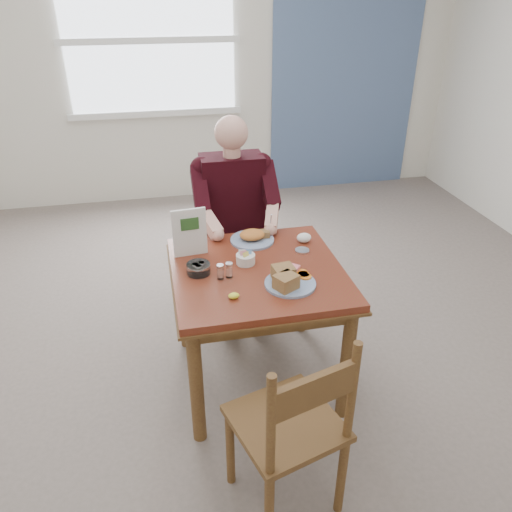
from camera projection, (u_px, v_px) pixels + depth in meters
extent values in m
plane|color=#665A53|center=(257.00, 375.00, 3.02)|extent=(6.00, 6.00, 0.00)
plane|color=silver|center=(193.00, 61.00, 4.91)|extent=(5.50, 0.00, 5.50)
cube|color=#4E6590|center=(347.00, 57.00, 5.18)|extent=(1.60, 0.02, 2.80)
ellipsoid|color=#FBFF35|center=(234.00, 296.00, 2.40)|extent=(0.06, 0.04, 0.03)
ellipsoid|color=white|center=(304.00, 238.00, 2.91)|extent=(0.10, 0.09, 0.05)
cylinder|color=silver|center=(302.00, 250.00, 2.82)|extent=(0.10, 0.10, 0.01)
cube|color=white|center=(150.00, 40.00, 4.71)|extent=(1.60, 0.02, 1.30)
cube|color=white|center=(157.00, 113.00, 5.03)|extent=(1.72, 0.04, 0.06)
cube|color=white|center=(150.00, 40.00, 4.70)|extent=(1.72, 0.04, 0.06)
cube|color=maroon|center=(257.00, 272.00, 2.67)|extent=(0.90, 0.90, 0.04)
cube|color=brown|center=(257.00, 276.00, 2.68)|extent=(0.92, 0.92, 0.01)
cylinder|color=brown|center=(196.00, 386.00, 2.44)|extent=(0.07, 0.07, 0.71)
cylinder|color=brown|center=(347.00, 363.00, 2.58)|extent=(0.07, 0.07, 0.71)
cylinder|color=brown|center=(183.00, 299.00, 3.11)|extent=(0.07, 0.07, 0.71)
cylinder|color=brown|center=(303.00, 285.00, 3.25)|extent=(0.07, 0.07, 0.71)
cube|color=brown|center=(275.00, 326.00, 2.37)|extent=(0.80, 0.03, 0.08)
cube|color=brown|center=(244.00, 250.00, 3.03)|extent=(0.80, 0.03, 0.08)
cube|color=brown|center=(185.00, 291.00, 2.63)|extent=(0.03, 0.80, 0.08)
cube|color=brown|center=(326.00, 275.00, 2.77)|extent=(0.03, 0.80, 0.08)
cylinder|color=brown|center=(213.00, 297.00, 3.36)|extent=(0.04, 0.04, 0.45)
cylinder|color=brown|center=(265.00, 291.00, 3.43)|extent=(0.04, 0.04, 0.45)
cylinder|color=brown|center=(207.00, 270.00, 3.67)|extent=(0.04, 0.04, 0.45)
cylinder|color=brown|center=(255.00, 265.00, 3.74)|extent=(0.04, 0.04, 0.45)
cube|color=brown|center=(234.00, 250.00, 3.44)|extent=(0.42, 0.42, 0.03)
cylinder|color=brown|center=(204.00, 211.00, 3.44)|extent=(0.04, 0.04, 0.50)
cylinder|color=brown|center=(254.00, 207.00, 3.51)|extent=(0.04, 0.04, 0.50)
cube|color=brown|center=(229.00, 196.00, 3.43)|extent=(0.38, 0.03, 0.14)
cylinder|color=brown|center=(230.00, 448.00, 2.28)|extent=(0.05, 0.05, 0.45)
cylinder|color=brown|center=(297.00, 419.00, 2.43)|extent=(0.05, 0.05, 0.45)
cylinder|color=brown|center=(342.00, 476.00, 2.15)|extent=(0.05, 0.05, 0.45)
cube|color=brown|center=(286.00, 423.00, 2.10)|extent=(0.52, 0.52, 0.03)
cylinder|color=brown|center=(271.00, 429.00, 1.77)|extent=(0.04, 0.04, 0.50)
cylinder|color=brown|center=(352.00, 394.00, 1.92)|extent=(0.04, 0.04, 0.50)
cube|color=brown|center=(315.00, 391.00, 1.80)|extent=(0.37, 0.13, 0.14)
cube|color=tan|center=(222.00, 250.00, 3.28)|extent=(0.13, 0.38, 0.12)
cube|color=tan|center=(252.00, 247.00, 3.31)|extent=(0.13, 0.38, 0.12)
cube|color=tan|center=(228.00, 303.00, 3.27)|extent=(0.10, 0.10, 0.48)
cube|color=tan|center=(258.00, 300.00, 3.31)|extent=(0.10, 0.10, 0.48)
cube|color=black|center=(232.00, 198.00, 3.28)|extent=(0.40, 0.22, 0.58)
sphere|color=black|center=(202.00, 168.00, 3.14)|extent=(0.15, 0.15, 0.15)
sphere|color=black|center=(261.00, 164.00, 3.21)|extent=(0.15, 0.15, 0.15)
cylinder|color=#DA9D8A|center=(232.00, 153.00, 3.11)|extent=(0.11, 0.11, 0.08)
sphere|color=#DA9D8A|center=(231.00, 133.00, 3.05)|extent=(0.21, 0.21, 0.21)
cube|color=black|center=(200.00, 190.00, 3.08)|extent=(0.09, 0.29, 0.27)
cube|color=black|center=(269.00, 185.00, 3.16)|extent=(0.09, 0.29, 0.27)
sphere|color=black|center=(203.00, 212.00, 3.03)|extent=(0.09, 0.09, 0.09)
sphere|color=black|center=(273.00, 206.00, 3.11)|extent=(0.09, 0.09, 0.09)
cube|color=#DA9D8A|center=(210.00, 223.00, 2.98)|extent=(0.14, 0.23, 0.14)
cube|color=#DA9D8A|center=(272.00, 218.00, 3.05)|extent=(0.14, 0.23, 0.14)
sphere|color=#DA9D8A|center=(217.00, 234.00, 2.92)|extent=(0.08, 0.08, 0.08)
sphere|color=#DA9D8A|center=(270.00, 229.00, 2.98)|extent=(0.08, 0.08, 0.08)
cylinder|color=silver|center=(271.00, 222.00, 2.96)|extent=(0.01, 0.05, 0.12)
cylinder|color=white|center=(290.00, 284.00, 2.51)|extent=(0.34, 0.34, 0.01)
cube|color=tan|center=(286.00, 282.00, 2.44)|extent=(0.14, 0.13, 0.07)
cube|color=tan|center=(283.00, 273.00, 2.52)|extent=(0.12, 0.10, 0.07)
cylinder|color=orange|center=(305.00, 277.00, 2.55)|extent=(0.07, 0.07, 0.01)
cylinder|color=orange|center=(304.00, 274.00, 2.57)|extent=(0.08, 0.08, 0.01)
cylinder|color=orange|center=(302.00, 272.00, 2.59)|extent=(0.09, 0.09, 0.01)
cube|color=#FA7682|center=(294.00, 268.00, 2.60)|extent=(0.07, 0.07, 0.03)
cylinder|color=white|center=(252.00, 240.00, 2.93)|extent=(0.27, 0.27, 0.01)
ellipsoid|color=orange|center=(252.00, 235.00, 2.92)|extent=(0.15, 0.13, 0.06)
cube|color=tan|center=(261.00, 234.00, 2.95)|extent=(0.10, 0.06, 0.04)
cylinder|color=white|center=(246.00, 259.00, 2.69)|extent=(0.11, 0.11, 0.05)
cube|color=pink|center=(243.00, 253.00, 2.67)|extent=(0.04, 0.02, 0.03)
cube|color=#6699D8|center=(248.00, 252.00, 2.69)|extent=(0.04, 0.03, 0.03)
cube|color=#EAD159|center=(246.00, 254.00, 2.66)|extent=(0.04, 0.03, 0.03)
cube|color=white|center=(242.00, 252.00, 2.69)|extent=(0.04, 0.02, 0.03)
cylinder|color=white|center=(220.00, 273.00, 2.55)|extent=(0.04, 0.04, 0.07)
cylinder|color=silver|center=(220.00, 266.00, 2.53)|extent=(0.04, 0.04, 0.01)
cylinder|color=white|center=(229.00, 271.00, 2.57)|extent=(0.04, 0.04, 0.07)
cylinder|color=silver|center=(229.00, 264.00, 2.55)|extent=(0.04, 0.04, 0.01)
cylinder|color=white|center=(198.00, 269.00, 2.60)|extent=(0.13, 0.13, 0.06)
cylinder|color=white|center=(195.00, 266.00, 2.59)|extent=(0.03, 0.03, 0.02)
cylinder|color=white|center=(202.00, 264.00, 2.60)|extent=(0.03, 0.03, 0.02)
cylinder|color=white|center=(199.00, 267.00, 2.58)|extent=(0.03, 0.03, 0.02)
cube|color=white|center=(190.00, 233.00, 2.72)|extent=(0.19, 0.03, 0.28)
cube|color=#2D5926|center=(190.00, 224.00, 2.69)|extent=(0.10, 0.01, 0.07)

